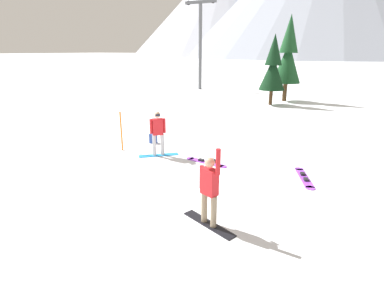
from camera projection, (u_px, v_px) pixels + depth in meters
The scene contains 11 objects.
ground_plane at pixel (108, 191), 9.14m from camera, with size 800.00×800.00×0.00m, color white.
snowboarder_foreground at pixel (209, 189), 7.10m from camera, with size 1.56×0.81×2.01m.
snowboarder_midground at pixel (158, 133), 11.94m from camera, with size 1.38×1.25×1.80m.
loose_snowboard_far_spare at pixel (206, 162), 11.43m from camera, with size 1.79×0.52×0.09m.
loose_snowboard_near_left at pixel (304, 178), 10.05m from camera, with size 0.96×1.84×0.09m.
backpack_blue at pixel (153, 139), 13.80m from camera, with size 0.34×0.28×0.47m.
trail_marker_pole at pixel (121, 131), 12.62m from camera, with size 0.06×0.06×1.67m, color orange.
pine_tree_twin at pixel (288, 55), 24.30m from camera, with size 2.26×2.26×6.80m.
pine_tree_slender at pixel (273, 67), 22.76m from camera, with size 1.95×1.95×5.27m.
ski_lift_tower at pixel (200, 39), 31.49m from camera, with size 3.47×0.36×8.95m.
peak_central_summit at pixel (228, 2), 227.36m from camera, with size 145.83×145.83×74.96m.
Camera 1 is at (6.17, -6.12, 4.07)m, focal length 28.26 mm.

